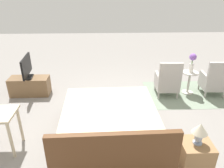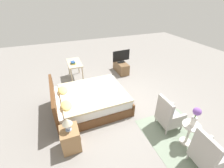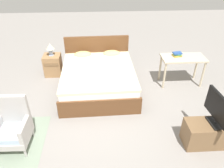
{
  "view_description": "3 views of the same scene",
  "coord_description": "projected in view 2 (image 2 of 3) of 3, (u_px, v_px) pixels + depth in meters",
  "views": [
    {
      "loc": [
        0.16,
        4.01,
        2.64
      ],
      "look_at": [
        0.01,
        -0.14,
        0.66
      ],
      "focal_mm": 35.0,
      "sensor_mm": 36.0,
      "label": 1
    },
    {
      "loc": [
        -3.54,
        1.57,
        3.07
      ],
      "look_at": [
        0.32,
        0.1,
        0.56
      ],
      "focal_mm": 24.0,
      "sensor_mm": 36.0,
      "label": 2
    },
    {
      "loc": [
        0.14,
        -3.61,
        3.03
      ],
      "look_at": [
        0.36,
        0.13,
        0.6
      ],
      "focal_mm": 35.0,
      "sensor_mm": 36.0,
      "label": 3
    }
  ],
  "objects": [
    {
      "name": "tv_stand",
      "position": [
        121.0,
        67.0,
        6.71
      ],
      "size": [
        0.96,
        0.4,
        0.46
      ],
      "color": "brown",
      "rests_on": "ground_plane"
    },
    {
      "name": "armchair_by_window_left",
      "position": [
        208.0,
        155.0,
        2.9
      ],
      "size": [
        0.57,
        0.57,
        0.92
      ],
      "color": "#ADA8A3",
      "rests_on": "floor_rug"
    },
    {
      "name": "floor_rug",
      "position": [
        183.0,
        143.0,
        3.58
      ],
      "size": [
        2.1,
        1.5,
        0.01
      ],
      "color": "gray",
      "rests_on": "ground_plane"
    },
    {
      "name": "nightstand",
      "position": [
        71.0,
        139.0,
        3.34
      ],
      "size": [
        0.44,
        0.41,
        0.56
      ],
      "color": "#997047",
      "rests_on": "ground_plane"
    },
    {
      "name": "vanity_desk",
      "position": [
        75.0,
        65.0,
        5.97
      ],
      "size": [
        1.04,
        0.52,
        0.73
      ],
      "color": "beige",
      "rests_on": "ground_plane"
    },
    {
      "name": "bed",
      "position": [
        89.0,
        100.0,
        4.52
      ],
      "size": [
        1.76,
        2.13,
        0.96
      ],
      "color": "brown",
      "rests_on": "ground_plane"
    },
    {
      "name": "armchair_by_window_right",
      "position": [
        168.0,
        116.0,
        3.83
      ],
      "size": [
        0.56,
        0.56,
        0.92
      ],
      "color": "#ADA8A3",
      "rests_on": "floor_rug"
    },
    {
      "name": "table_lamp",
      "position": [
        67.0,
        123.0,
        3.09
      ],
      "size": [
        0.22,
        0.22,
        0.33
      ],
      "color": "#9EADC6",
      "rests_on": "nightstand"
    },
    {
      "name": "flower_vase",
      "position": [
        196.0,
        115.0,
        3.15
      ],
      "size": [
        0.17,
        0.17,
        0.48
      ],
      "color": "silver",
      "rests_on": "side_table"
    },
    {
      "name": "ground_plane",
      "position": [
        118.0,
        103.0,
        4.9
      ],
      "size": [
        16.0,
        16.0,
        0.0
      ],
      "primitive_type": "plane",
      "color": "gray"
    },
    {
      "name": "book_stack",
      "position": [
        73.0,
        63.0,
        5.75
      ],
      "size": [
        0.22,
        0.18,
        0.1
      ],
      "color": "#B79333",
      "rests_on": "vanity_desk"
    },
    {
      "name": "side_table",
      "position": [
        189.0,
        132.0,
        3.41
      ],
      "size": [
        0.4,
        0.4,
        0.58
      ],
      "color": "beige",
      "rests_on": "ground_plane"
    },
    {
      "name": "tv_flatscreen",
      "position": [
        121.0,
        56.0,
        6.44
      ],
      "size": [
        0.22,
        0.78,
        0.53
      ],
      "color": "black",
      "rests_on": "tv_stand"
    }
  ]
}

